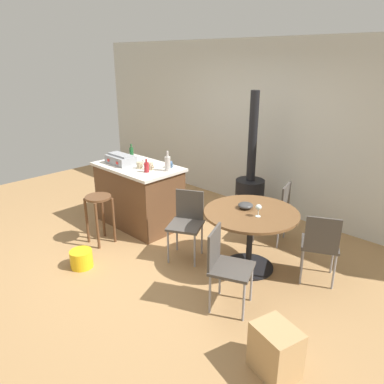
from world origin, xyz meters
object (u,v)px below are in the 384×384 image
object	(u,v)px
folding_chair_far	(276,208)
cardboard_box	(276,351)
folding_chair_left	(187,220)
cup_3	(140,165)
kitchen_island	(139,195)
toolbox	(121,159)
folding_chair_near	(321,243)
bottle_2	(147,167)
wood_stove	(250,191)
serving_bowl	(246,205)
bottle_1	(168,163)
folding_chair_right	(225,263)
cup_2	(144,162)
wine_glass	(259,208)
cup_1	(151,166)
plastic_bucket	(81,259)
cup_0	(170,165)
dining_table	(251,225)
bottle_0	(132,152)
wooden_stool	(99,209)

from	to	relation	value
folding_chair_far	cardboard_box	xyz separation A→B (m)	(1.24, -1.96, -0.29)
folding_chair_left	cup_3	size ratio (longest dim) A/B	7.00
kitchen_island	toolbox	distance (m)	0.60
folding_chair_near	cardboard_box	xyz separation A→B (m)	(0.35, -1.45, -0.28)
bottle_2	wood_stove	bearing A→B (deg)	60.64
cup_3	serving_bowl	distance (m)	1.72
bottle_1	folding_chair_right	bearing A→B (deg)	-24.97
serving_bowl	cardboard_box	xyz separation A→B (m)	(1.20, -1.19, -0.56)
bottle_2	cup_2	distance (m)	0.38
folding_chair_right	bottle_1	distance (m)	1.93
toolbox	bottle_2	world-z (taller)	bottle_2
folding_chair_near	bottle_2	xyz separation A→B (m)	(-2.33, -0.52, 0.50)
folding_chair_right	wine_glass	distance (m)	0.80
kitchen_island	wine_glass	xyz separation A→B (m)	(2.08, 0.05, 0.38)
folding_chair_right	bottle_2	size ratio (longest dim) A/B	4.60
cup_3	folding_chair_near	bearing A→B (deg)	10.64
folding_chair_right	cup_1	xyz separation A→B (m)	(-1.89, 0.65, 0.48)
folding_chair_near	bottle_2	distance (m)	2.44
folding_chair_near	wine_glass	world-z (taller)	wine_glass
folding_chair_far	plastic_bucket	bearing A→B (deg)	-121.04
kitchen_island	cup_2	size ratio (longest dim) A/B	12.16
wood_stove	folding_chair_far	bearing A→B (deg)	-26.56
folding_chair_left	cup_2	distance (m)	1.29
folding_chair_left	wood_stove	size ratio (longest dim) A/B	0.43
folding_chair_right	cup_0	bearing A→B (deg)	152.82
folding_chair_right	dining_table	bearing A→B (deg)	107.81
cup_1	cup_2	bearing A→B (deg)	158.43
wine_glass	cardboard_box	xyz separation A→B (m)	(0.96, -1.10, -0.63)
cup_1	cup_2	distance (m)	0.29
cardboard_box	wood_stove	bearing A→B (deg)	129.76
bottle_1	serving_bowl	xyz separation A→B (m)	(1.32, 0.02, -0.26)
cup_0	wine_glass	size ratio (longest dim) A/B	0.78
folding_chair_near	cup_0	world-z (taller)	cup_0
folding_chair_far	cup_3	bearing A→B (deg)	-149.04
cup_2	bottle_0	bearing A→B (deg)	164.16
kitchen_island	folding_chair_right	distance (m)	2.29
toolbox	bottle_0	world-z (taller)	bottle_0
wood_stove	cup_0	size ratio (longest dim) A/B	17.68
wooden_stool	folding_chair_far	world-z (taller)	folding_chair_far
cup_0	bottle_2	bearing A→B (deg)	-101.12
cup_0	plastic_bucket	size ratio (longest dim) A/B	0.41
folding_chair_far	cup_1	distance (m)	1.82
plastic_bucket	cup_1	bearing A→B (deg)	97.47
folding_chair_right	cardboard_box	xyz separation A→B (m)	(0.84, -0.39, -0.29)
bottle_0	bottle_1	size ratio (longest dim) A/B	0.75
folding_chair_left	bottle_2	size ratio (longest dim) A/B	4.63
folding_chair_near	folding_chair_right	size ratio (longest dim) A/B	1.00
folding_chair_left	folding_chair_near	bearing A→B (deg)	22.03
toolbox	folding_chair_far	bearing A→B (deg)	26.78
wooden_stool	cup_3	world-z (taller)	cup_3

